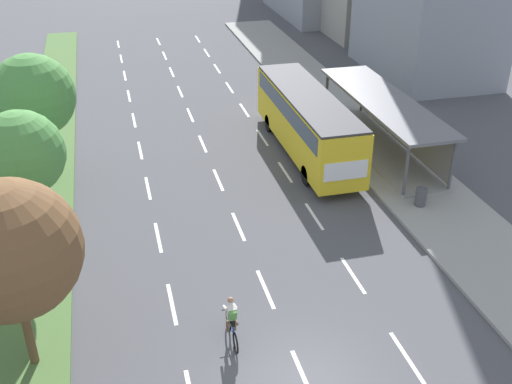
{
  "coord_description": "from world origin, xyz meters",
  "views": [
    {
      "loc": [
        -4.81,
        -12.67,
        14.06
      ],
      "look_at": [
        0.98,
        10.07,
        1.2
      ],
      "focal_mm": 42.54,
      "sensor_mm": 36.0,
      "label": 1
    }
  ],
  "objects_px": {
    "bus_shelter": "(387,119)",
    "bus": "(307,118)",
    "median_tree_second": "(21,154)",
    "trash_bin": "(421,197)",
    "median_tree_third": "(33,96)",
    "cyclist": "(232,322)",
    "median_tree_nearest": "(9,250)"
  },
  "relations": [
    {
      "from": "cyclist",
      "to": "median_tree_second",
      "type": "bearing_deg",
      "value": 133.39
    },
    {
      "from": "bus_shelter",
      "to": "cyclist",
      "type": "xyz_separation_m",
      "value": [
        -11.32,
        -12.7,
        -1.08
      ]
    },
    {
      "from": "bus_shelter",
      "to": "median_tree_third",
      "type": "height_order",
      "value": "median_tree_third"
    },
    {
      "from": "bus_shelter",
      "to": "median_tree_third",
      "type": "xyz_separation_m",
      "value": [
        -17.74,
        0.47,
        2.68
      ]
    },
    {
      "from": "bus_shelter",
      "to": "bus",
      "type": "relative_size",
      "value": 1.02
    },
    {
      "from": "bus",
      "to": "median_tree_nearest",
      "type": "xyz_separation_m",
      "value": [
        -13.34,
        -12.95,
        2.28
      ]
    },
    {
      "from": "median_tree_nearest",
      "to": "bus",
      "type": "bearing_deg",
      "value": 44.15
    },
    {
      "from": "median_tree_second",
      "to": "bus",
      "type": "bearing_deg",
      "value": 26.07
    },
    {
      "from": "median_tree_nearest",
      "to": "median_tree_second",
      "type": "height_order",
      "value": "median_tree_nearest"
    },
    {
      "from": "median_tree_nearest",
      "to": "trash_bin",
      "type": "bearing_deg",
      "value": 19.87
    },
    {
      "from": "bus_shelter",
      "to": "trash_bin",
      "type": "bearing_deg",
      "value": -99.8
    },
    {
      "from": "cyclist",
      "to": "median_tree_second",
      "type": "height_order",
      "value": "median_tree_second"
    },
    {
      "from": "cyclist",
      "to": "bus",
      "type": "bearing_deg",
      "value": 62.33
    },
    {
      "from": "median_tree_nearest",
      "to": "trash_bin",
      "type": "xyz_separation_m",
      "value": [
        16.54,
        5.98,
        -3.77
      ]
    },
    {
      "from": "median_tree_third",
      "to": "cyclist",
      "type": "bearing_deg",
      "value": -64.02
    },
    {
      "from": "trash_bin",
      "to": "bus_shelter",
      "type": "bearing_deg",
      "value": 80.2
    },
    {
      "from": "bus",
      "to": "trash_bin",
      "type": "bearing_deg",
      "value": -65.35
    },
    {
      "from": "median_tree_third",
      "to": "trash_bin",
      "type": "relative_size",
      "value": 7.5
    },
    {
      "from": "median_tree_nearest",
      "to": "median_tree_second",
      "type": "bearing_deg",
      "value": 91.42
    },
    {
      "from": "bus_shelter",
      "to": "median_tree_nearest",
      "type": "bearing_deg",
      "value": -145.25
    },
    {
      "from": "bus_shelter",
      "to": "median_tree_second",
      "type": "relative_size",
      "value": 1.91
    },
    {
      "from": "bus",
      "to": "median_tree_second",
      "type": "height_order",
      "value": "median_tree_second"
    },
    {
      "from": "median_tree_nearest",
      "to": "cyclist",
      "type": "bearing_deg",
      "value": -4.36
    },
    {
      "from": "trash_bin",
      "to": "cyclist",
      "type": "bearing_deg",
      "value": -147.77
    },
    {
      "from": "bus_shelter",
      "to": "bus",
      "type": "bearing_deg",
      "value": 170.34
    },
    {
      "from": "cyclist",
      "to": "trash_bin",
      "type": "xyz_separation_m",
      "value": [
        10.24,
        6.46,
        -0.22
      ]
    },
    {
      "from": "median_tree_second",
      "to": "trash_bin",
      "type": "distance_m",
      "value": 17.15
    },
    {
      "from": "median_tree_second",
      "to": "trash_bin",
      "type": "xyz_separation_m",
      "value": [
        16.7,
        -0.37,
        -3.92
      ]
    },
    {
      "from": "bus",
      "to": "cyclist",
      "type": "relative_size",
      "value": 6.2
    },
    {
      "from": "cyclist",
      "to": "median_tree_nearest",
      "type": "height_order",
      "value": "median_tree_nearest"
    },
    {
      "from": "bus_shelter",
      "to": "median_tree_second",
      "type": "xyz_separation_m",
      "value": [
        -17.78,
        -5.87,
        2.63
      ]
    },
    {
      "from": "median_tree_third",
      "to": "bus_shelter",
      "type": "bearing_deg",
      "value": -1.53
    }
  ]
}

